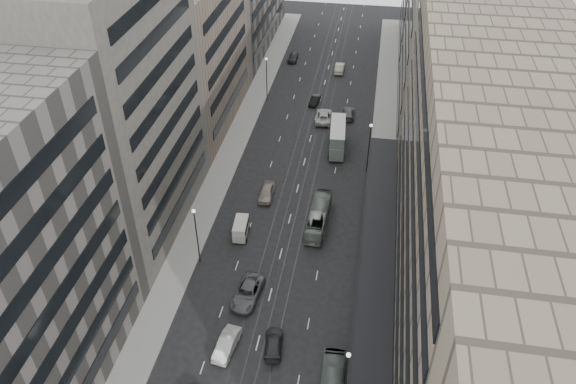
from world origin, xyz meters
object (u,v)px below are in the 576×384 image
Objects in this scene: panel_van at (241,228)px; sedan_2 at (247,293)px; sedan_1 at (227,344)px; double_decker at (337,137)px; bus_far at (319,216)px.

sedan_2 is at bearing -77.03° from panel_van.
double_decker is at bearing 87.12° from sedan_1.
sedan_2 is (-7.13, -33.20, -1.59)m from double_decker.
sedan_1 is (-7.03, -21.81, -0.57)m from bus_far.
double_decker reaches higher than sedan_1.
double_decker is 2.17× the size of panel_van.
panel_van is at bearing 113.37° from sedan_2.
sedan_1 is 0.80× the size of sedan_2.
bus_far is 22.92m from sedan_1.
double_decker is at bearing 83.98° from sedan_2.
double_decker is 25.05m from panel_van.
bus_far is 1.64× the size of sedan_2.
bus_far is 2.04× the size of sedan_1.
double_decker is 1.39× the size of sedan_2.
sedan_1 is (2.69, -17.81, -0.50)m from panel_van.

